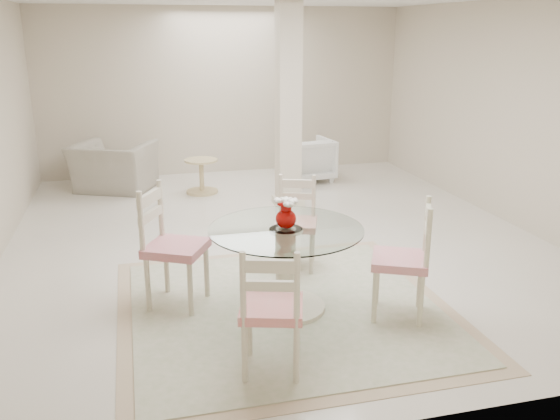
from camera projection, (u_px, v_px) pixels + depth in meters
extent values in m
plane|color=white|center=(275.00, 238.00, 6.93)|extent=(7.00, 7.00, 0.00)
cube|color=beige|center=(225.00, 92.00, 9.78)|extent=(6.00, 0.02, 2.70)
cube|color=beige|center=(425.00, 215.00, 3.29)|extent=(6.00, 0.02, 2.70)
cube|color=beige|center=(513.00, 113.00, 7.24)|extent=(0.02, 7.00, 2.70)
cube|color=beige|center=(288.00, 107.00, 7.86)|extent=(0.30, 0.30, 2.70)
cube|color=tan|center=(286.00, 309.00, 5.15)|extent=(2.84, 2.84, 0.01)
cube|color=beige|center=(286.00, 309.00, 5.15)|extent=(2.60, 2.60, 0.01)
cylinder|color=beige|center=(286.00, 307.00, 5.14)|extent=(0.68, 0.68, 0.05)
cylinder|color=beige|center=(286.00, 268.00, 5.04)|extent=(0.17, 0.17, 0.70)
cylinder|color=beige|center=(286.00, 231.00, 4.94)|extent=(0.28, 0.28, 0.03)
cylinder|color=white|center=(286.00, 229.00, 4.93)|extent=(1.30, 1.30, 0.01)
ellipsoid|color=#AA0805|center=(286.00, 219.00, 4.91)|extent=(0.17, 0.17, 0.17)
cylinder|color=#AA0805|center=(286.00, 207.00, 4.88)|extent=(0.09, 0.09, 0.05)
cylinder|color=#AA0805|center=(286.00, 203.00, 4.87)|extent=(0.15, 0.15, 0.02)
ellipsoid|color=white|center=(286.00, 200.00, 4.86)|extent=(0.10, 0.10, 0.05)
ellipsoid|color=white|center=(292.00, 201.00, 4.90)|extent=(0.10, 0.10, 0.05)
ellipsoid|color=white|center=(279.00, 201.00, 4.88)|extent=(0.10, 0.10, 0.05)
ellipsoid|color=white|center=(289.00, 204.00, 4.82)|extent=(0.10, 0.10, 0.05)
ellipsoid|color=white|center=(292.00, 202.00, 4.84)|extent=(0.10, 0.10, 0.05)
cylinder|color=beige|center=(377.00, 280.00, 5.19)|extent=(0.04, 0.04, 0.47)
cylinder|color=beige|center=(375.00, 298.00, 4.84)|extent=(0.04, 0.04, 0.47)
cylinder|color=beige|center=(420.00, 283.00, 5.12)|extent=(0.04, 0.04, 0.47)
cylinder|color=beige|center=(421.00, 302.00, 4.77)|extent=(0.04, 0.04, 0.47)
cube|color=#B11225|center=(400.00, 260.00, 4.90)|extent=(0.60, 0.60, 0.07)
cube|color=beige|center=(428.00, 223.00, 4.76)|extent=(0.22, 0.39, 0.55)
cylinder|color=beige|center=(277.00, 254.00, 5.85)|extent=(0.04, 0.04, 0.43)
cylinder|color=beige|center=(311.00, 255.00, 5.82)|extent=(0.04, 0.04, 0.43)
cylinder|color=beige|center=(281.00, 242.00, 6.17)|extent=(0.04, 0.04, 0.43)
cylinder|color=beige|center=(313.00, 243.00, 6.14)|extent=(0.04, 0.04, 0.43)
cube|color=red|center=(296.00, 225.00, 5.92)|extent=(0.53, 0.53, 0.07)
cube|color=beige|center=(297.00, 190.00, 6.01)|extent=(0.37, 0.17, 0.51)
cylinder|color=beige|center=(190.00, 290.00, 4.96)|extent=(0.05, 0.05, 0.50)
cylinder|color=beige|center=(207.00, 272.00, 5.32)|extent=(0.05, 0.05, 0.50)
cylinder|color=beige|center=(148.00, 285.00, 5.05)|extent=(0.05, 0.05, 0.50)
cylinder|color=beige|center=(167.00, 268.00, 5.41)|extent=(0.05, 0.05, 0.50)
cube|color=#B41325|center=(176.00, 248.00, 5.10)|extent=(0.64, 0.64, 0.08)
cube|color=beige|center=(151.00, 206.00, 5.04)|extent=(0.24, 0.40, 0.58)
cylinder|color=beige|center=(297.00, 330.00, 4.35)|extent=(0.04, 0.04, 0.45)
cylinder|color=beige|center=(249.00, 329.00, 4.36)|extent=(0.04, 0.04, 0.45)
cylinder|color=beige|center=(296.00, 355.00, 4.01)|extent=(0.04, 0.04, 0.45)
cylinder|color=beige|center=(245.00, 354.00, 4.02)|extent=(0.04, 0.04, 0.45)
cube|color=red|center=(272.00, 308.00, 4.11)|extent=(0.53, 0.53, 0.07)
cube|color=beige|center=(270.00, 276.00, 3.83)|extent=(0.39, 0.15, 0.53)
imported|color=gray|center=(114.00, 167.00, 8.88)|extent=(1.40, 1.33, 0.72)
imported|color=white|center=(307.00, 159.00, 9.47)|extent=(0.82, 0.84, 0.69)
cylinder|color=#D8C585|center=(202.00, 191.00, 8.83)|extent=(0.47, 0.47, 0.04)
cylinder|color=#D8C585|center=(202.00, 176.00, 8.76)|extent=(0.07, 0.07, 0.45)
cylinder|color=#D8C585|center=(201.00, 160.00, 8.69)|extent=(0.49, 0.49, 0.03)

